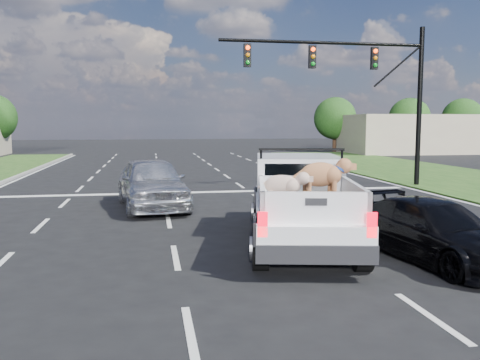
# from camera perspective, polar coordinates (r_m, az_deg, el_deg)

# --- Properties ---
(ground) EXTENTS (160.00, 160.00, 0.00)m
(ground) POSITION_cam_1_polar(r_m,az_deg,el_deg) (11.13, 1.87, -8.25)
(ground) COLOR black
(ground) RESTS_ON ground
(road_markings) EXTENTS (17.75, 60.00, 0.01)m
(road_markings) POSITION_cam_1_polar(r_m,az_deg,el_deg) (17.47, -2.57, -2.86)
(road_markings) COLOR silver
(road_markings) RESTS_ON ground
(traffic_signal) EXTENTS (9.11, 0.31, 7.00)m
(traffic_signal) POSITION_cam_1_polar(r_m,az_deg,el_deg) (23.12, 14.32, 10.95)
(traffic_signal) COLOR black
(traffic_signal) RESTS_ON ground
(building_right) EXTENTS (12.00, 7.00, 3.60)m
(building_right) POSITION_cam_1_polar(r_m,az_deg,el_deg) (50.71, 18.58, 4.92)
(building_right) COLOR tan
(building_right) RESTS_ON ground
(tree_far_d) EXTENTS (4.20, 4.20, 5.40)m
(tree_far_d) POSITION_cam_1_polar(r_m,az_deg,el_deg) (51.85, 10.63, 6.81)
(tree_far_d) COLOR #332114
(tree_far_d) RESTS_ON ground
(tree_far_e) EXTENTS (4.20, 4.20, 5.40)m
(tree_far_e) POSITION_cam_1_polar(r_m,az_deg,el_deg) (55.17, 18.48, 6.56)
(tree_far_e) COLOR #332114
(tree_far_e) RESTS_ON ground
(tree_far_f) EXTENTS (4.20, 4.20, 5.40)m
(tree_far_f) POSITION_cam_1_polar(r_m,az_deg,el_deg) (58.26, 23.70, 6.33)
(tree_far_f) COLOR #332114
(tree_far_f) RESTS_ON ground
(pickup_truck) EXTENTS (3.30, 6.26, 2.23)m
(pickup_truck) POSITION_cam_1_polar(r_m,az_deg,el_deg) (12.08, 6.86, -2.10)
(pickup_truck) COLOR black
(pickup_truck) RESTS_ON ground
(silver_sedan) EXTENTS (2.63, 5.20, 1.70)m
(silver_sedan) POSITION_cam_1_polar(r_m,az_deg,el_deg) (17.10, -9.87, -0.29)
(silver_sedan) COLOR silver
(silver_sedan) RESTS_ON ground
(black_coupe) EXTENTS (2.49, 4.51, 1.24)m
(black_coupe) POSITION_cam_1_polar(r_m,az_deg,el_deg) (11.17, 20.99, -5.36)
(black_coupe) COLOR black
(black_coupe) RESTS_ON ground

